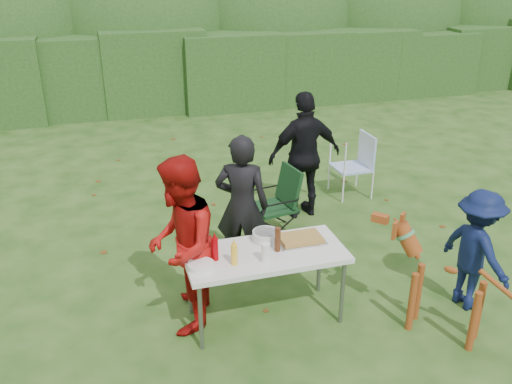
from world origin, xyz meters
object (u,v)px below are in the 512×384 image
object	(u,v)px
person_black_puffy	(305,156)
person_cook	(242,206)
mustard_bottle	(234,254)
folding_table	(265,257)
dog	(448,286)
paper_towel_roll	(200,241)
lawn_chair	(351,165)
ketchup_bottle	(215,249)
person_red_jacket	(181,246)
beer_bottle	(278,239)
child	(476,250)
camping_chair	(274,203)

from	to	relation	value
person_black_puffy	person_cook	bearing A→B (deg)	41.56
mustard_bottle	folding_table	bearing A→B (deg)	22.07
folding_table	person_black_puffy	size ratio (longest dim) A/B	0.88
person_black_puffy	dog	distance (m)	2.79
mustard_bottle	paper_towel_roll	bearing A→B (deg)	131.95
person_cook	mustard_bottle	bearing A→B (deg)	95.89
person_cook	lawn_chair	xyz separation A→B (m)	(2.07, 1.59, -0.34)
mustard_bottle	ketchup_bottle	xyz separation A→B (m)	(-0.15, 0.13, 0.01)
person_red_jacket	beer_bottle	distance (m)	0.89
folding_table	ketchup_bottle	world-z (taller)	ketchup_bottle
dog	ketchup_bottle	size ratio (longest dim) A/B	5.03
dog	ketchup_bottle	bearing A→B (deg)	29.46
mustard_bottle	beer_bottle	xyz separation A→B (m)	(0.44, 0.12, 0.02)
child	camping_chair	bearing A→B (deg)	27.08
dog	ketchup_bottle	xyz separation A→B (m)	(-1.99, 0.69, 0.32)
person_black_puffy	ketchup_bottle	bearing A→B (deg)	48.04
ketchup_bottle	paper_towel_roll	xyz separation A→B (m)	(-0.11, 0.15, 0.02)
person_cook	folding_table	bearing A→B (deg)	113.23
ketchup_bottle	lawn_chair	bearing A→B (deg)	44.22
mustard_bottle	person_black_puffy	bearing A→B (deg)	55.37
dog	person_red_jacket	bearing A→B (deg)	28.36
child	ketchup_bottle	distance (m)	2.55
mustard_bottle	beer_bottle	size ratio (longest dim) A/B	0.83
person_cook	lawn_chair	size ratio (longest dim) A/B	1.73
person_cook	person_red_jacket	size ratio (longest dim) A/B	0.94
person_red_jacket	camping_chair	bearing A→B (deg)	152.38
person_red_jacket	person_black_puffy	world-z (taller)	person_black_puffy
mustard_bottle	paper_towel_roll	distance (m)	0.38
dog	mustard_bottle	distance (m)	1.96
dog	camping_chair	world-z (taller)	dog
folding_table	person_black_puffy	world-z (taller)	person_black_puffy
person_red_jacket	dog	distance (m)	2.45
person_cook	person_red_jacket	distance (m)	1.09
person_black_puffy	beer_bottle	bearing A→B (deg)	59.53
person_red_jacket	dog	size ratio (longest dim) A/B	1.53
camping_chair	lawn_chair	world-z (taller)	lawn_chair
dog	beer_bottle	world-z (taller)	dog
child	lawn_chair	bearing A→B (deg)	-10.30
beer_bottle	paper_towel_roll	distance (m)	0.71
lawn_chair	beer_bottle	xyz separation A→B (m)	(-1.98, -2.50, 0.40)
folding_table	person_cook	bearing A→B (deg)	88.69
person_black_puffy	mustard_bottle	size ratio (longest dim) A/B	8.50
camping_chair	person_black_puffy	bearing A→B (deg)	-149.79
camping_chair	ketchup_bottle	world-z (taller)	ketchup_bottle
beer_bottle	paper_towel_roll	xyz separation A→B (m)	(-0.70, 0.16, 0.01)
ketchup_bottle	child	bearing A→B (deg)	-8.20
mustard_bottle	paper_towel_roll	world-z (taller)	paper_towel_roll
person_red_jacket	paper_towel_roll	distance (m)	0.18
ketchup_bottle	mustard_bottle	bearing A→B (deg)	-40.86
folding_table	camping_chair	world-z (taller)	camping_chair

